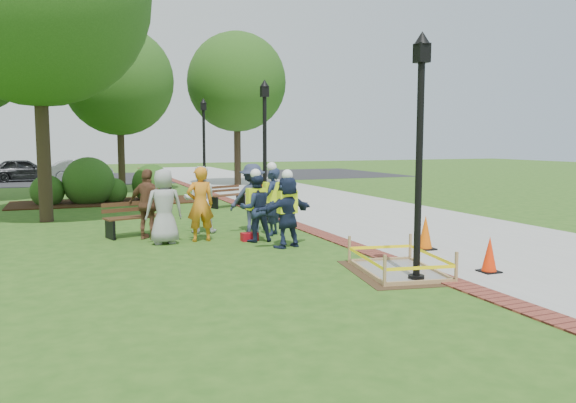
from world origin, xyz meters
name	(u,v)px	position (x,y,z in m)	size (l,w,h in m)	color
ground	(287,254)	(0.00, 0.00, 0.00)	(100.00, 100.00, 0.00)	#285116
sidewalk	(311,200)	(5.00, 10.00, 0.01)	(6.00, 60.00, 0.02)	#9E9E99
brick_edging	(235,203)	(1.75, 10.00, 0.01)	(0.50, 60.00, 0.03)	maroon
mulch_bed	(105,202)	(-3.00, 12.00, 0.02)	(7.00, 3.00, 0.05)	#381E0F
parking_lot	(137,178)	(0.00, 27.00, 0.00)	(36.00, 12.00, 0.01)	black
wet_concrete_pad	(399,260)	(1.30, -2.36, 0.23)	(2.07, 2.56, 0.55)	#47331E
bench_near	(137,225)	(-2.74, 3.54, 0.28)	(1.70, 0.97, 0.87)	#502E1B
bench_far	(227,200)	(1.10, 8.77, 0.25)	(1.52, 0.99, 0.79)	#552F1D
cone_front	(489,255)	(2.83, -3.02, 0.33)	(0.35, 0.35, 0.69)	black
cone_back	(425,233)	(3.03, -0.75, 0.38)	(0.40, 0.40, 0.78)	black
cone_far	(262,192)	(2.97, 10.29, 0.38)	(0.40, 0.40, 0.79)	black
toolbox	(250,237)	(-0.27, 1.82, 0.10)	(0.41, 0.22, 0.20)	#A50C17
lamp_near	(420,138)	(1.25, -3.00, 2.48)	(0.28, 0.28, 4.26)	black
lamp_mid	(265,139)	(1.25, 5.00, 2.48)	(0.28, 0.28, 4.26)	black
lamp_far	(204,140)	(1.25, 13.00, 2.48)	(0.28, 0.28, 4.26)	black
tree_back	(119,81)	(-1.93, 16.37, 5.18)	(5.03, 5.03, 7.70)	#3D2D1E
tree_right	(237,82)	(4.40, 18.56, 5.58)	(5.34, 5.34, 8.26)	#3D2D1E
shrub_a	(48,205)	(-5.06, 11.87, 0.00)	(1.24, 1.24, 1.24)	#234C15
shrub_b	(90,203)	(-3.57, 11.95, 0.00)	(1.95, 1.95, 1.95)	#234C15
shrub_c	(114,202)	(-2.64, 12.09, 0.00)	(1.04, 1.04, 1.04)	#234C15
shrub_d	(152,200)	(-1.12, 12.33, 0.00)	(1.59, 1.59, 1.59)	#234C15
shrub_e	(101,199)	(-3.07, 13.33, 0.00)	(0.94, 0.94, 0.94)	#234C15
casual_person_a	(164,207)	(-2.26, 2.19, 0.89)	(0.58, 0.39, 1.78)	#979797
casual_person_b	(200,204)	(-1.38, 2.21, 0.91)	(0.58, 0.38, 1.81)	orange
casual_person_c	(200,200)	(-1.11, 3.45, 0.88)	(0.63, 0.48, 1.77)	silver
casual_person_d	(148,204)	(-2.52, 2.97, 0.87)	(0.66, 0.61, 1.74)	brown
casual_person_e	(253,198)	(0.21, 3.04, 0.91)	(0.64, 0.48, 1.82)	#2C334E
hivis_worker_a	(287,209)	(0.29, 0.70, 0.89)	(0.60, 0.47, 1.79)	#161B3A
hivis_worker_b	(272,199)	(0.53, 2.39, 0.94)	(0.62, 0.66, 1.90)	#192041
hivis_worker_c	(256,205)	(-0.15, 1.67, 0.88)	(0.53, 0.35, 1.77)	#1A1E43
parked_car_a	(25,181)	(-6.71, 25.94, 0.00)	(4.59, 2.00, 1.50)	#27282A
parked_car_b	(80,180)	(-3.58, 25.86, 0.00)	(4.24, 1.84, 1.38)	#949498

